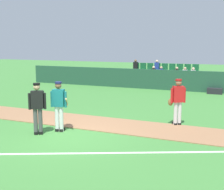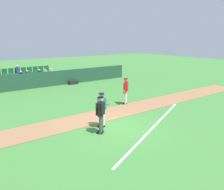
{
  "view_description": "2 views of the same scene",
  "coord_description": "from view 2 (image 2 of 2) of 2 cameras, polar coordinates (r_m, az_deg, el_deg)",
  "views": [
    {
      "loc": [
        5.36,
        -8.41,
        3.03
      ],
      "look_at": [
        0.74,
        2.17,
        1.1
      ],
      "focal_mm": 48.74,
      "sensor_mm": 36.0,
      "label": 1
    },
    {
      "loc": [
        -6.83,
        -8.82,
        4.33
      ],
      "look_at": [
        1.18,
        1.69,
        1.14
      ],
      "focal_mm": 38.55,
      "sensor_mm": 36.0,
      "label": 2
    }
  ],
  "objects": [
    {
      "name": "foul_line_chalk",
      "position": [
        13.58,
        11.83,
        -5.3
      ],
      "size": [
        10.89,
        5.23,
        0.01
      ],
      "primitive_type": "cube",
      "rotation": [
        0.0,
        0.0,
        0.44
      ],
      "color": "white",
      "rests_on": "ground"
    },
    {
      "name": "batter_teal_jersey",
      "position": [
        11.64,
        -2.39,
        -3.24
      ],
      "size": [
        0.73,
        0.72,
        1.76
      ],
      "color": "white",
      "rests_on": "ground"
    },
    {
      "name": "runner_red_jersey",
      "position": [
        15.67,
        3.27,
        1.13
      ],
      "size": [
        0.62,
        0.45,
        1.76
      ],
      "color": "silver",
      "rests_on": "ground"
    },
    {
      "name": "umpire_home_plate",
      "position": [
        10.92,
        -2.7,
        -4.22
      ],
      "size": [
        0.53,
        0.46,
        1.76
      ],
      "color": "#4C4C4C",
      "rests_on": "ground"
    },
    {
      "name": "dugout_fence",
      "position": [
        21.77,
        -18.52,
        3.2
      ],
      "size": [
        20.0,
        0.16,
        1.35
      ],
      "primitive_type": "cube",
      "color": "#234C38",
      "rests_on": "ground"
    },
    {
      "name": "infield_dirt_path",
      "position": [
        13.36,
        -4.42,
        -5.32
      ],
      "size": [
        28.0,
        1.98,
        0.03
      ],
      "primitive_type": "cube",
      "color": "#9E704C",
      "rests_on": "ground"
    },
    {
      "name": "stadium_bleachers",
      "position": [
        23.15,
        -19.65,
        3.28
      ],
      "size": [
        5.55,
        2.1,
        1.9
      ],
      "color": "slate",
      "rests_on": "ground"
    },
    {
      "name": "equipment_bag",
      "position": [
        22.91,
        -9.14,
        2.96
      ],
      "size": [
        0.9,
        0.36,
        0.36
      ],
      "primitive_type": "cube",
      "color": "#232328",
      "rests_on": "ground"
    },
    {
      "name": "ground_plane",
      "position": [
        11.96,
        0.41,
        -7.66
      ],
      "size": [
        80.0,
        80.0,
        0.0
      ],
      "primitive_type": "plane",
      "color": "#42843A"
    }
  ]
}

